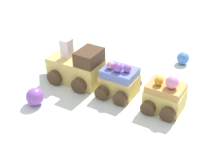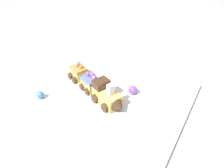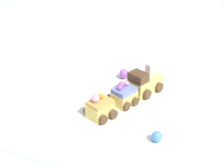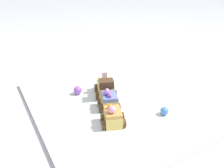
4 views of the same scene
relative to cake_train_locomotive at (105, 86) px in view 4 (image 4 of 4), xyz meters
name	(u,v)px [view 4 (image 4 of 4)]	position (x,y,z in m)	size (l,w,h in m)	color
ground_plane	(106,107)	(-0.07, 0.03, -0.04)	(10.00, 10.00, 0.00)	#B2B2B7
display_board	(105,105)	(-0.07, 0.03, -0.03)	(0.62, 0.46, 0.01)	silver
cake_train_locomotive	(105,86)	(0.00, 0.00, 0.00)	(0.14, 0.10, 0.08)	#EACC66
cake_car_blueberry	(109,101)	(-0.09, 0.04, 0.00)	(0.08, 0.09, 0.07)	#EACC66
cake_car_caramel	(113,117)	(-0.18, 0.07, 0.00)	(0.08, 0.09, 0.07)	#EACC66
gumball_blue	(164,111)	(-0.21, -0.09, -0.02)	(0.03, 0.03, 0.03)	#4C84E0
gumball_purple	(78,90)	(0.05, 0.09, -0.01)	(0.03, 0.03, 0.03)	#9956C6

